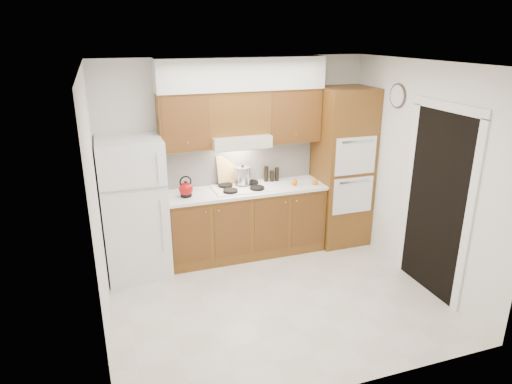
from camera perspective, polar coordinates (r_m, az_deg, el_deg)
floor at (r=5.39m, az=2.37°, el=-13.07°), size 3.60×3.60×0.00m
ceiling at (r=4.55m, az=2.84°, el=15.73°), size 3.60×3.60×0.00m
wall_back at (r=6.17m, az=-2.47°, el=4.47°), size 3.60×0.02×2.60m
wall_left at (r=4.52m, az=-19.23°, el=-2.35°), size 0.02×3.00×2.60m
wall_right at (r=5.69m, az=19.75°, el=2.02°), size 0.02×3.00×2.60m
fridge at (r=5.74m, az=-14.94°, el=-1.98°), size 0.75×0.72×1.72m
base_cabinets at (r=6.19m, az=-1.35°, el=-3.82°), size 2.11×0.60×0.90m
countertop at (r=6.01m, az=-1.35°, el=0.26°), size 2.13×0.62×0.04m
backsplash at (r=6.19m, az=-2.20°, el=3.74°), size 2.11×0.03×0.56m
oven_cabinet at (r=6.48m, az=10.71°, el=3.04°), size 0.70×0.65×2.20m
upper_cab_left at (r=5.74m, az=-9.02°, el=8.73°), size 0.63×0.33×0.70m
upper_cab_right at (r=6.14m, az=4.41°, el=9.60°), size 0.73×0.33×0.70m
range_hood at (r=5.89m, az=-2.12°, el=6.50°), size 0.75×0.45×0.15m
upper_cab_over_hood at (r=5.88m, az=-2.33°, el=9.95°), size 0.75×0.33×0.55m
soffit at (r=5.82m, az=-1.87°, el=14.57°), size 2.13×0.36×0.40m
cooktop at (r=6.00m, az=-1.87°, el=0.51°), size 0.74×0.50×0.01m
doorway at (r=5.51m, az=21.56°, el=-1.53°), size 0.02×0.90×2.10m
wall_clock at (r=5.94m, az=17.30°, el=11.40°), size 0.02×0.30×0.30m
kettle at (r=5.73m, az=-8.75°, el=0.34°), size 0.19×0.19×0.18m
cutting_board at (r=6.13m, az=-3.56°, el=2.80°), size 0.31×0.15×0.39m
stock_pot at (r=6.08m, az=-1.69°, el=2.08°), size 0.25×0.25×0.22m
condiment_a at (r=6.26m, az=1.28°, el=2.29°), size 0.08×0.08×0.22m
condiment_b at (r=6.30m, az=2.61°, el=2.24°), size 0.07×0.07×0.19m
condiment_c at (r=6.27m, az=1.99°, el=2.00°), size 0.07×0.07×0.15m
orange_near at (r=6.19m, az=7.37°, el=1.26°), size 0.08×0.08×0.08m
orange_far at (r=6.14m, az=4.80°, el=1.24°), size 0.11×0.11×0.08m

